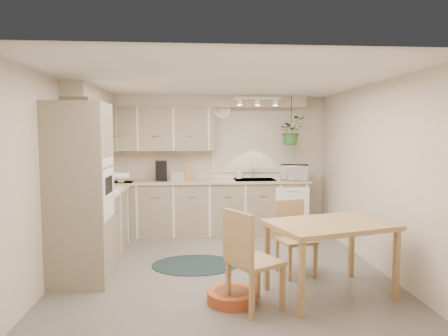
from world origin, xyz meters
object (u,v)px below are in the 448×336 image
(dining_table, at_px, (330,259))
(braided_rug, at_px, (195,265))
(pet_bed, at_px, (232,296))
(microwave, at_px, (294,171))
(chair_back, at_px, (296,238))
(chair_left, at_px, (255,259))

(dining_table, xyz_separation_m, braided_rug, (-1.45, 1.08, -0.39))
(pet_bed, distance_m, microwave, 3.26)
(chair_back, xyz_separation_m, braided_rug, (-1.25, 0.43, -0.45))
(braided_rug, xyz_separation_m, microwave, (1.73, 1.57, 1.10))
(pet_bed, relative_size, microwave, 1.09)
(chair_left, distance_m, braided_rug, 1.55)
(dining_table, bearing_deg, braided_rug, 143.23)
(chair_left, distance_m, chair_back, 1.13)
(chair_left, xyz_separation_m, microwave, (1.13, 2.92, 0.60))
(braided_rug, bearing_deg, chair_left, -66.16)
(chair_left, xyz_separation_m, pet_bed, (-0.22, 0.15, -0.44))
(microwave, bearing_deg, braided_rug, -124.95)
(chair_left, bearing_deg, microwave, 128.70)
(chair_back, bearing_deg, chair_left, 40.88)
(chair_left, bearing_deg, braided_rug, 173.72)
(dining_table, height_order, microwave, microwave)
(dining_table, relative_size, microwave, 2.64)
(braided_rug, bearing_deg, pet_bed, -72.60)
(dining_table, height_order, chair_left, chair_left)
(dining_table, xyz_separation_m, pet_bed, (-1.07, -0.12, -0.34))
(chair_back, xyz_separation_m, microwave, (0.48, 2.00, 0.65))
(dining_table, distance_m, pet_bed, 1.13)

